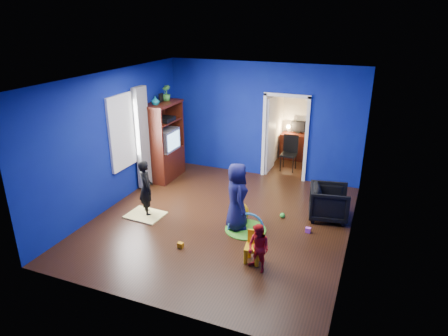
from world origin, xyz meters
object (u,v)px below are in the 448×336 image
at_px(toddler_red, 258,248).
at_px(study_desk, 296,147).
at_px(armchair, 329,203).
at_px(child_navy, 237,197).
at_px(crt_tv, 166,140).
at_px(folding_chair, 289,154).
at_px(child_black, 146,188).
at_px(vase, 155,101).
at_px(hopper_ball, 239,212).
at_px(kid_chair, 253,249).
at_px(tv_armoire, 164,141).
at_px(play_mat, 246,229).

height_order(toddler_red, study_desk, toddler_red).
xyz_separation_m(armchair, child_navy, (-1.63, -1.08, 0.33)).
bearing_deg(study_desk, crt_tv, -136.60).
distance_m(crt_tv, folding_chair, 3.29).
bearing_deg(folding_chair, child_black, -121.11).
bearing_deg(study_desk, vase, -133.92).
bearing_deg(hopper_ball, vase, 154.48).
distance_m(armchair, crt_tv, 4.30).
height_order(child_navy, folding_chair, child_navy).
bearing_deg(study_desk, kid_chair, -85.23).
height_order(child_black, folding_chair, child_black).
bearing_deg(child_navy, hopper_ball, -19.55).
distance_m(tv_armoire, kid_chair, 4.34).
height_order(crt_tv, kid_chair, crt_tv).
distance_m(toddler_red, hopper_ball, 1.70).
bearing_deg(crt_tv, play_mat, -33.06).
relative_size(armchair, tv_armoire, 0.40).
height_order(toddler_red, crt_tv, crt_tv).
xyz_separation_m(play_mat, study_desk, (0.02, 4.43, 0.36)).
height_order(study_desk, folding_chair, folding_chair).
bearing_deg(child_black, folding_chair, -76.21).
height_order(vase, play_mat, vase).
bearing_deg(play_mat, toddler_red, -62.12).
bearing_deg(kid_chair, hopper_ball, 111.78).
bearing_deg(toddler_red, play_mat, 143.12).
xyz_separation_m(armchair, play_mat, (-1.42, -1.11, -0.34)).
xyz_separation_m(toddler_red, play_mat, (-0.62, 1.17, -0.41)).
bearing_deg(child_navy, toddler_red, -176.49).
bearing_deg(vase, child_navy, -29.43).
bearing_deg(toddler_red, armchair, 95.71).
bearing_deg(vase, kid_chair, -37.00).
bearing_deg(tv_armoire, study_desk, 42.99).
relative_size(tv_armoire, crt_tv, 2.80).
bearing_deg(play_mat, child_black, -176.58).
height_order(armchair, crt_tv, crt_tv).
bearing_deg(kid_chair, play_mat, 107.63).
height_order(armchair, play_mat, armchair).
relative_size(play_mat, folding_chair, 0.88).
bearing_deg(vase, hopper_ball, -25.52).
bearing_deg(hopper_ball, crt_tv, 148.85).
bearing_deg(toddler_red, study_desk, 121.36).
bearing_deg(tv_armoire, child_black, -71.35).
xyz_separation_m(child_black, tv_armoire, (-0.65, 1.93, 0.38)).
xyz_separation_m(toddler_red, crt_tv, (-3.38, 2.96, 0.60)).
relative_size(kid_chair, folding_chair, 0.54).
height_order(tv_armoire, kid_chair, tv_armoire).
xyz_separation_m(hopper_ball, play_mat, (0.25, -0.28, -0.20)).
bearing_deg(child_black, armchair, -115.98).
relative_size(child_black, child_navy, 0.88).
bearing_deg(study_desk, folding_chair, -90.00).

